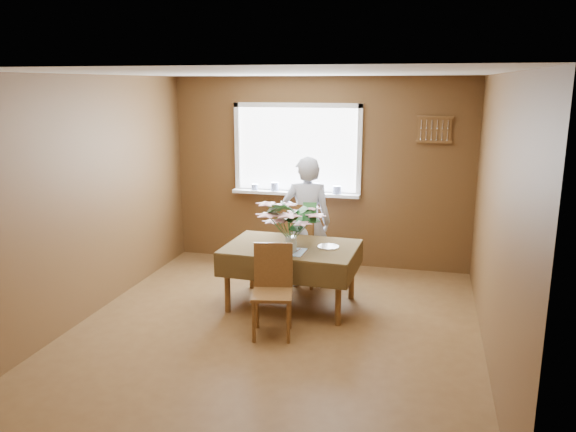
% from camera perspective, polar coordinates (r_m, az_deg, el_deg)
% --- Properties ---
extents(floor, '(4.50, 4.50, 0.00)m').
position_cam_1_polar(floor, '(5.73, -1.37, -11.52)').
color(floor, brown).
rests_on(floor, ground).
extents(ceiling, '(4.50, 4.50, 0.00)m').
position_cam_1_polar(ceiling, '(5.20, -1.53, 14.33)').
color(ceiling, white).
rests_on(ceiling, wall_back).
extents(wall_back, '(4.00, 0.00, 4.00)m').
position_cam_1_polar(wall_back, '(7.48, 3.19, 4.41)').
color(wall_back, brown).
rests_on(wall_back, floor).
extents(wall_front, '(4.00, 0.00, 4.00)m').
position_cam_1_polar(wall_front, '(3.31, -12.06, -7.54)').
color(wall_front, brown).
rests_on(wall_front, floor).
extents(wall_left, '(0.00, 4.50, 4.50)m').
position_cam_1_polar(wall_left, '(6.17, -19.66, 1.71)').
color(wall_left, brown).
rests_on(wall_left, floor).
extents(wall_right, '(0.00, 4.50, 4.50)m').
position_cam_1_polar(wall_right, '(5.18, 20.40, -0.46)').
color(wall_right, brown).
rests_on(wall_right, floor).
extents(window_assembly, '(1.72, 0.20, 1.22)m').
position_cam_1_polar(window_assembly, '(7.48, 0.91, 5.23)').
color(window_assembly, white).
rests_on(window_assembly, wall_back).
extents(spoon_rack, '(0.44, 0.05, 0.33)m').
position_cam_1_polar(spoon_rack, '(7.25, 14.65, 8.49)').
color(spoon_rack, brown).
rests_on(spoon_rack, wall_back).
extents(dining_table, '(1.46, 1.03, 0.69)m').
position_cam_1_polar(dining_table, '(6.13, 0.35, -3.77)').
color(dining_table, brown).
rests_on(dining_table, floor).
extents(chair_far, '(0.58, 0.58, 1.02)m').
position_cam_1_polar(chair_far, '(6.79, 1.60, -2.53)').
color(chair_far, brown).
rests_on(chair_far, floor).
extents(chair_near, '(0.45, 0.45, 0.89)m').
position_cam_1_polar(chair_near, '(5.51, -1.57, -7.03)').
color(chair_near, brown).
rests_on(chair_near, floor).
extents(seated_woman, '(0.63, 0.47, 1.59)m').
position_cam_1_polar(seated_woman, '(6.68, 1.92, -0.65)').
color(seated_woman, white).
rests_on(seated_woman, floor).
extents(flower_bouquet, '(0.62, 0.62, 0.53)m').
position_cam_1_polar(flower_bouquet, '(5.84, 0.32, -0.32)').
color(flower_bouquet, white).
rests_on(flower_bouquet, dining_table).
extents(side_plate, '(0.29, 0.29, 0.01)m').
position_cam_1_polar(side_plate, '(6.06, 4.11, -3.13)').
color(side_plate, white).
rests_on(side_plate, dining_table).
extents(table_knife, '(0.06, 0.19, 0.00)m').
position_cam_1_polar(table_knife, '(5.89, 0.91, -3.58)').
color(table_knife, silver).
rests_on(table_knife, dining_table).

